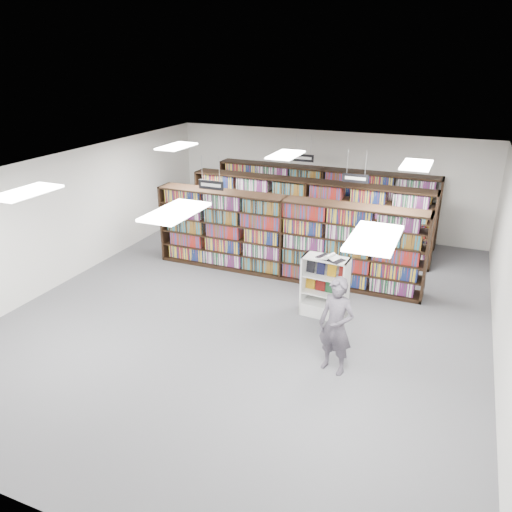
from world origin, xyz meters
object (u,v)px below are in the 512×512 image
at_px(bookshelf_row_near, 284,238).
at_px(shopper, 336,326).
at_px(open_book, 330,257).
at_px(endcap_display, 325,295).

xyz_separation_m(bookshelf_row_near, shopper, (2.27, -3.57, -0.13)).
xyz_separation_m(open_book, shopper, (0.64, -1.90, -0.49)).
height_order(endcap_display, shopper, shopper).
height_order(bookshelf_row_near, endcap_display, bookshelf_row_near).
xyz_separation_m(endcap_display, open_book, (0.09, -0.08, 0.94)).
relative_size(bookshelf_row_near, open_book, 10.80).
bearing_deg(shopper, bookshelf_row_near, 138.08).
relative_size(bookshelf_row_near, shopper, 3.82).
distance_m(bookshelf_row_near, endcap_display, 2.29).
bearing_deg(shopper, endcap_display, 125.90).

